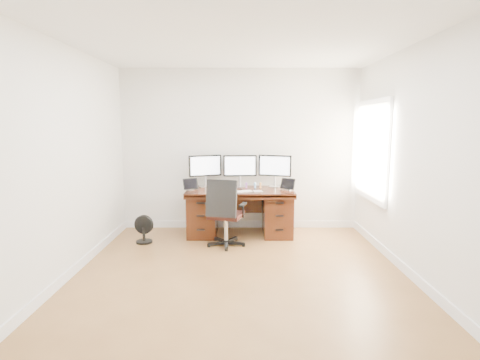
{
  "coord_description": "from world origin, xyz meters",
  "views": [
    {
      "loc": [
        0.0,
        -4.09,
        1.79
      ],
      "look_at": [
        0.0,
        1.5,
        0.95
      ],
      "focal_mm": 28.0,
      "sensor_mm": 36.0,
      "label": 1
    }
  ],
  "objects_px": {
    "office_chair": "(225,224)",
    "keyboard": "(243,191)",
    "floor_fan": "(144,230)",
    "desk": "(240,210)",
    "monitor_center": "(240,167)"
  },
  "relations": [
    {
      "from": "monitor_center",
      "to": "keyboard",
      "type": "xyz_separation_m",
      "value": [
        0.05,
        -0.47,
        -0.33
      ]
    },
    {
      "from": "desk",
      "to": "floor_fan",
      "type": "height_order",
      "value": "desk"
    },
    {
      "from": "desk",
      "to": "office_chair",
      "type": "bearing_deg",
      "value": -110.12
    },
    {
      "from": "desk",
      "to": "floor_fan",
      "type": "xyz_separation_m",
      "value": [
        -1.46,
        -0.44,
        -0.2
      ]
    },
    {
      "from": "monitor_center",
      "to": "desk",
      "type": "bearing_deg",
      "value": -93.36
    },
    {
      "from": "desk",
      "to": "monitor_center",
      "type": "distance_m",
      "value": 0.72
    },
    {
      "from": "floor_fan",
      "to": "desk",
      "type": "bearing_deg",
      "value": 29.61
    },
    {
      "from": "office_chair",
      "to": "keyboard",
      "type": "relative_size",
      "value": 3.73
    },
    {
      "from": "floor_fan",
      "to": "keyboard",
      "type": "bearing_deg",
      "value": 20.68
    },
    {
      "from": "desk",
      "to": "floor_fan",
      "type": "relative_size",
      "value": 4.02
    },
    {
      "from": "office_chair",
      "to": "floor_fan",
      "type": "xyz_separation_m",
      "value": [
        -1.24,
        0.16,
        -0.13
      ]
    },
    {
      "from": "floor_fan",
      "to": "monitor_center",
      "type": "bearing_deg",
      "value": 37.75
    },
    {
      "from": "floor_fan",
      "to": "monitor_center",
      "type": "relative_size",
      "value": 0.77
    },
    {
      "from": "monitor_center",
      "to": "floor_fan",
      "type": "bearing_deg",
      "value": -158.55
    },
    {
      "from": "desk",
      "to": "monitor_center",
      "type": "xyz_separation_m",
      "value": [
        0.0,
        0.24,
        0.68
      ]
    }
  ]
}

